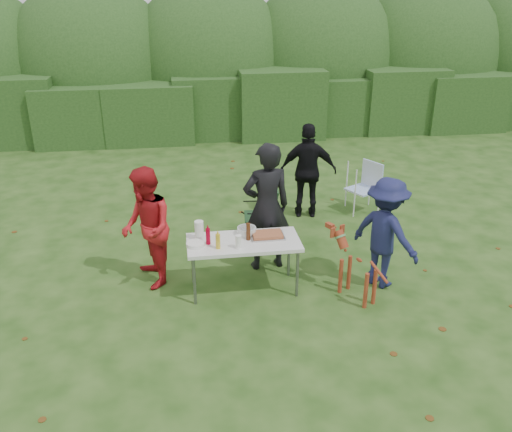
{
  "coord_description": "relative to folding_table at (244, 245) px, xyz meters",
  "views": [
    {
      "loc": [
        -1.01,
        -6.12,
        3.97
      ],
      "look_at": [
        -0.04,
        0.46,
        1.0
      ],
      "focal_mm": 38.0,
      "sensor_mm": 36.0,
      "label": 1
    }
  ],
  "objects": [
    {
      "name": "lawn_chair",
      "position": [
        2.47,
        2.38,
        -0.23
      ],
      "size": [
        0.73,
        0.73,
        0.91
      ],
      "primitive_type": null,
      "rotation": [
        0.0,
        0.0,
        3.65
      ],
      "color": "#5A8FEA",
      "rests_on": "ground"
    },
    {
      "name": "plate_stack",
      "position": [
        -0.64,
        -0.05,
        0.08
      ],
      "size": [
        0.24,
        0.24,
        0.05
      ],
      "primitive_type": "cylinder",
      "color": "white",
      "rests_on": "folding_table"
    },
    {
      "name": "child",
      "position": [
        1.91,
        -0.13,
        0.1
      ],
      "size": [
        1.05,
        1.16,
        1.56
      ],
      "primitive_type": "imported",
      "rotation": [
        0.0,
        0.0,
        2.18
      ],
      "color": "#1A1E4C",
      "rests_on": "ground"
    },
    {
      "name": "person_red_jacket",
      "position": [
        -1.27,
        0.36,
        0.16
      ],
      "size": [
        0.82,
        0.95,
        1.69
      ],
      "primitive_type": "imported",
      "rotation": [
        0.0,
        0.0,
        -1.33
      ],
      "color": "red",
      "rests_on": "ground"
    },
    {
      "name": "camping_chair",
      "position": [
        0.45,
        1.49,
        -0.23
      ],
      "size": [
        0.63,
        0.63,
        0.92
      ],
      "primitive_type": null,
      "rotation": [
        0.0,
        0.0,
        3.04
      ],
      "color": "#1A391D",
      "rests_on": "ground"
    },
    {
      "name": "ground",
      "position": [
        0.24,
        -0.26,
        -0.69
      ],
      "size": [
        80.0,
        80.0,
        0.0
      ],
      "primitive_type": "plane",
      "color": "#1E4211"
    },
    {
      "name": "focaccia_bread",
      "position": [
        0.33,
        0.08,
        0.09
      ],
      "size": [
        0.4,
        0.26,
        0.04
      ],
      "primitive_type": "cube",
      "color": "#A65C38",
      "rests_on": "food_tray"
    },
    {
      "name": "paper_towel_roll",
      "position": [
        -0.57,
        0.14,
        0.18
      ],
      "size": [
        0.12,
        0.12,
        0.26
      ],
      "primitive_type": "cylinder",
      "color": "white",
      "rests_on": "folding_table"
    },
    {
      "name": "cup_stack",
      "position": [
        -0.09,
        -0.19,
        0.14
      ],
      "size": [
        0.08,
        0.08,
        0.18
      ],
      "primitive_type": "cylinder",
      "color": "white",
      "rests_on": "folding_table"
    },
    {
      "name": "pasta_bowl",
      "position": [
        0.07,
        0.2,
        0.1
      ],
      "size": [
        0.26,
        0.26,
        0.1
      ],
      "primitive_type": "cylinder",
      "color": "silver",
      "rests_on": "folding_table"
    },
    {
      "name": "mustard_bottle",
      "position": [
        -0.35,
        -0.16,
        0.15
      ],
      "size": [
        0.06,
        0.06,
        0.2
      ],
      "primitive_type": "cylinder",
      "color": "gold",
      "rests_on": "folding_table"
    },
    {
      "name": "person_black_puffy",
      "position": [
        1.43,
        2.32,
        0.16
      ],
      "size": [
        1.05,
        0.59,
        1.68
      ],
      "primitive_type": "imported",
      "rotation": [
        0.0,
        0.0,
        2.96
      ],
      "color": "black",
      "rests_on": "ground"
    },
    {
      "name": "food_tray",
      "position": [
        0.33,
        0.08,
        0.06
      ],
      "size": [
        0.45,
        0.3,
        0.02
      ],
      "primitive_type": "cube",
      "color": "#B7B7BA",
      "rests_on": "folding_table"
    },
    {
      "name": "ketchup_bottle",
      "position": [
        -0.47,
        -0.02,
        0.16
      ],
      "size": [
        0.06,
        0.06,
        0.22
      ],
      "primitive_type": "cylinder",
      "color": "#960018",
      "rests_on": "folding_table"
    },
    {
      "name": "shrub_backdrop",
      "position": [
        0.24,
        9.34,
        0.91
      ],
      "size": [
        20.0,
        2.6,
        3.2
      ],
      "primitive_type": "ellipsoid",
      "color": "#3D6628",
      "rests_on": "ground"
    },
    {
      "name": "beer_bottle",
      "position": [
        0.07,
        0.03,
        0.17
      ],
      "size": [
        0.06,
        0.06,
        0.24
      ],
      "primitive_type": "cylinder",
      "color": "#47230F",
      "rests_on": "folding_table"
    },
    {
      "name": "person_cook",
      "position": [
        0.41,
        0.6,
        0.26
      ],
      "size": [
        0.75,
        0.55,
        1.9
      ],
      "primitive_type": "imported",
      "rotation": [
        0.0,
        0.0,
        3.28
      ],
      "color": "black",
      "rests_on": "ground"
    },
    {
      "name": "folding_table",
      "position": [
        0.0,
        0.0,
        0.0
      ],
      "size": [
        1.5,
        0.7,
        0.74
      ],
      "color": "silver",
      "rests_on": "ground"
    },
    {
      "name": "hedge_row",
      "position": [
        0.24,
        7.74,
        0.16
      ],
      "size": [
        22.0,
        1.4,
        1.7
      ],
      "primitive_type": "cube",
      "color": "#23471C",
      "rests_on": "ground"
    },
    {
      "name": "dog",
      "position": [
        1.46,
        -0.44,
        -0.25
      ],
      "size": [
        0.75,
        0.99,
        0.87
      ],
      "primitive_type": null,
      "rotation": [
        0.0,
        0.0,
        2.05
      ],
      "color": "#93381E",
      "rests_on": "ground"
    }
  ]
}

